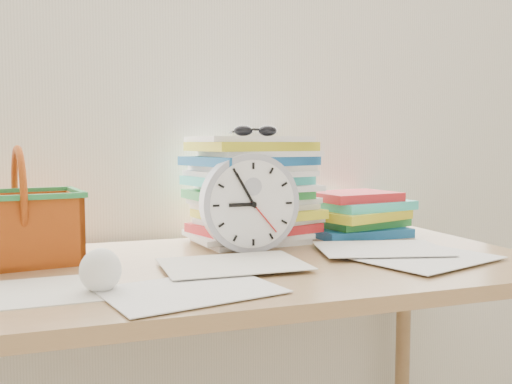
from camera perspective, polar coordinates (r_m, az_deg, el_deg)
name	(u,v)px	position (r m, az deg, el deg)	size (l,w,h in m)	color
curtain	(189,37)	(1.62, -6.70, 15.17)	(2.40, 0.01, 2.50)	white
desk	(230,296)	(1.27, -2.59, -10.36)	(1.40, 0.70, 0.75)	#987247
paper_stack	(252,190)	(1.50, -0.36, 0.24)	(0.32, 0.26, 0.28)	white
clock	(250,203)	(1.35, -0.65, -1.12)	(0.24, 0.24, 0.05)	#A9ACBA
sunglasses	(255,131)	(1.45, -0.05, 6.15)	(0.13, 0.11, 0.03)	black
book_stack	(360,214)	(1.64, 10.31, -2.13)	(0.29, 0.22, 0.12)	white
basket	(19,206)	(1.33, -22.58, -1.32)	(0.25, 0.19, 0.25)	#BD4F12
crumpled_ball	(100,270)	(1.04, -15.33, -7.51)	(0.08, 0.08, 0.08)	white
scattered_papers	(230,260)	(1.25, -2.61, -6.80)	(1.26, 0.42, 0.02)	white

